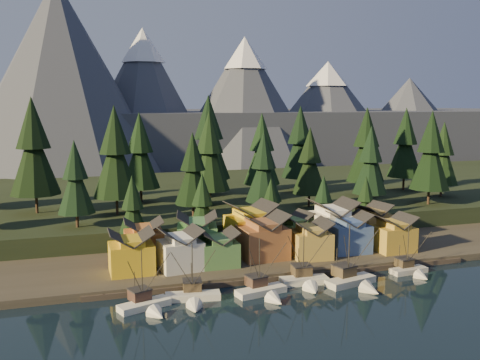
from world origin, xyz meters
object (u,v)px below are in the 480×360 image
object	(u,v)px
boat_4	(355,274)
boat_5	(412,264)
boat_1	(193,290)
boat_2	(264,284)
house_front_0	(131,251)
house_back_1	(197,234)
boat_0	(147,298)
house_front_1	(180,248)
boat_3	(306,273)
house_back_0	(144,239)

from	to	relation	value
boat_4	boat_5	size ratio (longest dim) A/B	1.21
boat_1	boat_2	xyz separation A→B (m)	(12.87, -1.05, 0.09)
boat_2	house_front_0	world-z (taller)	boat_2
house_back_1	boat_0	bearing A→B (deg)	-109.05
boat_2	boat_5	distance (m)	33.11
boat_1	boat_5	world-z (taller)	boat_1
house_front_1	boat_3	bearing A→B (deg)	-36.63
boat_2	house_back_0	xyz separation A→B (m)	(-18.50, 24.21, 3.86)
boat_2	boat_4	bearing A→B (deg)	-12.80
boat_0	house_front_0	distance (m)	17.05
boat_5	house_back_1	xyz separation A→B (m)	(-40.12, 20.54, 4.37)
house_front_0	boat_1	bearing A→B (deg)	-59.84
house_back_0	boat_4	bearing A→B (deg)	-31.45
boat_1	boat_3	size ratio (longest dim) A/B	0.92
boat_3	boat_4	distance (m)	9.29
boat_1	boat_4	distance (m)	31.21
boat_3	house_front_1	xyz separation A→B (m)	(-21.92, 12.48, 3.41)
house_front_0	boat_0	bearing A→B (deg)	-88.14
house_front_0	house_front_1	xyz separation A→B (m)	(9.61, -0.74, -0.06)
house_front_1	house_back_1	size ratio (longest dim) A/B	0.88
boat_5	house_front_0	distance (m)	56.68
boat_3	boat_4	world-z (taller)	boat_4
house_front_0	boat_2	bearing A→B (deg)	-37.17
house_front_1	house_back_0	xyz separation A→B (m)	(-6.18, 8.77, 0.19)
house_back_0	house_back_1	world-z (taller)	house_back_1
boat_1	boat_4	bearing A→B (deg)	6.12
house_front_1	boat_4	bearing A→B (deg)	-34.07
house_back_1	boat_3	bearing A→B (deg)	-38.97
boat_1	boat_5	xyz separation A→B (m)	(45.87, 1.69, 0.01)
boat_0	house_front_0	bearing A→B (deg)	72.82
boat_1	house_back_0	xyz separation A→B (m)	(-5.63, 23.16, 3.95)
house_front_1	house_back_0	world-z (taller)	house_back_0
boat_4	house_back_1	size ratio (longest dim) A/B	1.27
boat_1	boat_4	xyz separation A→B (m)	(31.18, -1.29, 0.36)
boat_2	house_front_1	bearing A→B (deg)	116.54
boat_3	boat_5	world-z (taller)	boat_3
boat_0	house_front_1	world-z (taller)	boat_0
boat_0	boat_2	xyz separation A→B (m)	(21.17, 0.45, -0.00)
boat_1	house_back_1	size ratio (longest dim) A/B	1.12
boat_1	boat_2	distance (m)	12.91
boat_4	boat_5	world-z (taller)	boat_4
boat_4	boat_2	bearing A→B (deg)	165.16
boat_0	boat_5	bearing A→B (deg)	-16.45
boat_0	house_back_1	xyz separation A→B (m)	(14.05, 23.72, 4.29)
boat_0	boat_3	world-z (taller)	boat_3
house_back_0	boat_1	bearing A→B (deg)	-74.20
boat_3	house_back_1	world-z (taller)	boat_3
house_back_0	house_back_1	bearing A→B (deg)	-2.54
boat_1	house_front_1	bearing A→B (deg)	96.31
boat_0	house_back_0	bearing A→B (deg)	64.01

